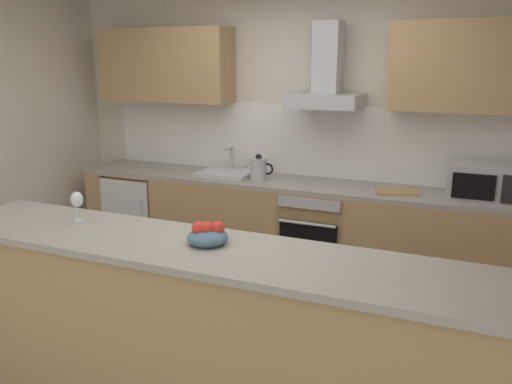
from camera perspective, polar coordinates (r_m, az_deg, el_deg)
name	(u,v)px	position (r m, az deg, el deg)	size (l,w,h in m)	color
ground	(222,357)	(3.75, -3.70, -17.48)	(5.89, 4.63, 0.02)	gray
wall_back	(311,132)	(4.98, 5.97, 6.49)	(5.89, 0.12, 2.60)	silver
backsplash_tile	(308,141)	(4.92, 5.69, 5.59)	(4.16, 0.02, 0.66)	white
counter_back	(296,230)	(4.81, 4.34, -4.13)	(4.31, 0.60, 0.90)	tan
counter_island	(201,331)	(2.99, -5.98, -14.86)	(3.22, 0.64, 1.01)	tan
upper_cabinets	(304,66)	(4.72, 5.29, 13.53)	(4.25, 0.32, 0.70)	tan
oven	(317,233)	(4.73, 6.71, -4.41)	(0.60, 0.62, 0.80)	slate
refrigerator	(142,213)	(5.55, -12.34, -2.22)	(0.58, 0.60, 0.85)	white
microwave	(482,182)	(4.37, 23.46, 0.99)	(0.50, 0.38, 0.30)	#B7BABC
sink	(226,173)	(4.94, -3.26, 2.11)	(0.50, 0.40, 0.26)	silver
kettle	(259,169)	(4.74, 0.29, 2.57)	(0.29, 0.15, 0.24)	#B7BABC
range_hood	(326,81)	(4.61, 7.67, 11.92)	(0.62, 0.45, 0.72)	#B7BABC
wine_glass	(77,201)	(3.35, -18.94, -0.89)	(0.08, 0.08, 0.18)	silver
fruit_bowl	(208,235)	(2.80, -5.30, -4.70)	(0.22, 0.22, 0.13)	slate
chopping_board	(397,192)	(4.44, 15.10, 0.05)	(0.34, 0.22, 0.02)	tan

